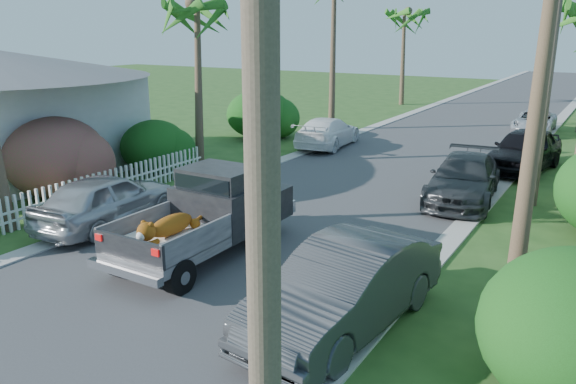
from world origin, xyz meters
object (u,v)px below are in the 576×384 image
Objects in this scene: parked_car_rf at (524,151)px; utility_pole_a at (262,127)px; parked_car_rm at (464,179)px; palm_l_d at (406,12)px; parked_car_rd at (534,122)px; parked_car_lf at (328,132)px; parked_car_rn at (345,288)px; utility_pole_b at (551,53)px; palm_l_b at (195,5)px; pickup_truck at (213,212)px; parked_car_ln at (106,200)px.

utility_pole_a is (1.05, -19.47, 3.80)m from parked_car_rf.
palm_l_d is (-10.10, 21.65, 5.75)m from parked_car_rm.
utility_pole_a is (2.00, -14.35, 3.90)m from parked_car_rm.
parked_car_rd is 11.69m from parked_car_lf.
palm_l_d reaches higher than parked_car_rd.
utility_pole_b reaches higher than parked_car_rn.
utility_pole_b reaches higher than palm_l_d.
parked_car_rf is 9.15m from parked_car_rd.
palm_l_d reaches higher than palm_l_b.
palm_l_d reaches higher than parked_car_rn.
pickup_truck is 0.69× the size of palm_l_b.
parked_car_ln is 0.48× the size of utility_pole_a.
utility_pole_b reaches higher than parked_car_rf.
utility_pole_b reaches higher than palm_l_b.
parked_car_rm is (4.09, 7.46, -0.31)m from pickup_truck.
palm_l_b is at bearing -146.53° from parked_car_rf.
parked_car_ln is (-8.74, -12.64, -0.06)m from parked_car_rf.
parked_car_rm is 15.00m from utility_pole_a.
parked_car_rf is at bearing 93.09° from utility_pole_a.
parked_car_rm is at bearing 61.30° from pickup_truck.
utility_pole_a is at bearing -87.82° from parked_car_rd.
palm_l_b is at bearing 131.59° from pickup_truck.
parked_car_ln is at bearing 145.11° from utility_pole_a.
parked_car_rn is at bearing -39.64° from palm_l_b.
utility_pole_a is at bearing -90.00° from utility_pole_b.
parked_car_rf is (5.04, 12.58, -0.21)m from pickup_truck.
palm_l_b is 18.77m from utility_pole_a.
parked_car_rm is at bearing -161.97° from utility_pole_b.
utility_pole_a is at bearing -48.47° from palm_l_b.
parked_car_lf is 11.39m from utility_pole_b.
utility_pole_b is (9.61, -4.68, 3.92)m from parked_car_lf.
utility_pole_b is at bearing -145.45° from parked_car_ln.
pickup_truck is 4.67m from parked_car_rn.
palm_l_b is at bearing 57.52° from parked_car_lf.
parked_car_rf is (0.70, 14.29, 0.02)m from parked_car_rn.
parked_car_ln reaches higher than parked_car_rd.
parked_car_rf is at bearing -129.97° from parked_car_ln.
parked_car_ln is 9.35m from palm_l_b.
parked_car_ln is at bearing -140.15° from utility_pole_b.
parked_car_rf reaches higher than parked_car_rd.
utility_pole_a reaches higher than pickup_truck.
parked_car_rm is at bearing 1.92° from palm_l_b.
palm_l_d is (-2.49, 16.32, 5.77)m from parked_car_lf.
parked_car_rf is 13.68m from palm_l_b.
palm_l_d is at bearing 108.45° from parked_car_rm.
palm_l_b is (-2.61, 7.17, 5.40)m from parked_car_ln.
palm_l_d is (-10.10, 7.44, 5.86)m from parked_car_rd.
pickup_truck is 9.87m from utility_pole_a.
parked_car_rd is 18.74m from palm_l_b.
parked_car_rn is 1.03× the size of parked_car_lf.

